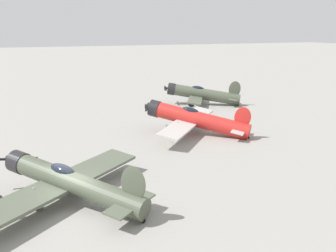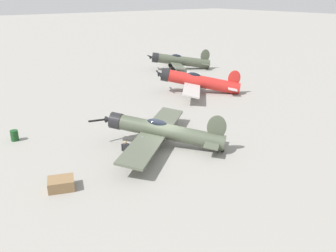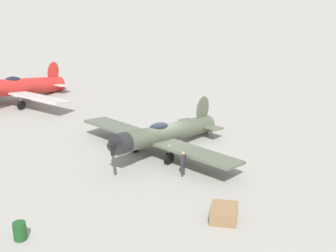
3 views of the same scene
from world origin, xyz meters
name	(u,v)px [view 1 (image 1 of 3)]	position (x,y,z in m)	size (l,w,h in m)	color
ground_plane	(77,205)	(0.00, 0.00, 0.00)	(400.00, 400.00, 0.00)	gray
airplane_foreground	(68,182)	(0.41, 0.33, 1.34)	(9.96, 11.15, 3.10)	#4C5442
airplane_mid_apron	(195,119)	(11.27, -13.15, 1.47)	(10.51, 10.09, 3.20)	red
airplane_far_line	(201,94)	(24.11, -20.57, 1.44)	(10.60, 9.50, 3.27)	#4C5442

